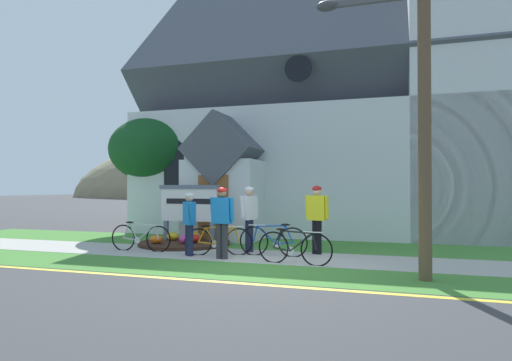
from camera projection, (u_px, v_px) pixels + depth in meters
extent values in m
plane|color=#3D3D3F|center=(301.00, 244.00, 13.25)|extent=(140.00, 140.00, 0.00)
cube|color=#A8A59E|center=(267.00, 257.00, 10.85)|extent=(32.00, 2.03, 0.01)
cube|color=#427F33|center=(241.00, 271.00, 9.00)|extent=(32.00, 1.86, 0.01)
cube|color=#427F33|center=(289.00, 245.00, 13.12)|extent=(24.00, 2.74, 0.01)
cube|color=yellow|center=(221.00, 282.00, 7.97)|extent=(28.00, 0.16, 0.01)
cube|color=silver|center=(324.00, 175.00, 19.67)|extent=(13.08, 10.91, 4.53)
cube|color=#4C515B|center=(324.00, 89.00, 19.72)|extent=(13.58, 11.11, 11.11)
cube|color=silver|center=(457.00, 83.00, 14.45)|extent=(3.05, 3.05, 10.33)
cube|color=silver|center=(223.00, 200.00, 14.40)|extent=(2.40, 1.60, 2.60)
cube|color=#4C515B|center=(223.00, 150.00, 14.42)|extent=(2.40, 1.80, 2.40)
cube|color=brown|center=(213.00, 209.00, 13.61)|extent=(1.00, 0.06, 2.10)
cube|color=black|center=(174.00, 177.00, 15.81)|extent=(0.76, 0.06, 1.90)
cone|color=black|center=(174.00, 150.00, 15.83)|extent=(0.80, 0.06, 0.80)
cylinder|color=black|center=(298.00, 68.00, 14.49)|extent=(0.90, 0.06, 0.90)
cube|color=slate|center=(166.00, 232.00, 13.59)|extent=(0.12, 0.12, 0.69)
cube|color=slate|center=(212.00, 233.00, 13.06)|extent=(0.12, 0.12, 0.69)
cube|color=white|center=(189.00, 205.00, 13.33)|extent=(1.88, 0.15, 0.98)
cube|color=slate|center=(189.00, 187.00, 13.34)|extent=(2.00, 0.20, 0.12)
cube|color=black|center=(188.00, 201.00, 13.29)|extent=(1.50, 0.07, 0.16)
cylinder|color=#382319|center=(184.00, 243.00, 13.05)|extent=(2.69, 2.69, 0.10)
ellipsoid|color=red|center=(194.00, 238.00, 12.84)|extent=(0.36, 0.36, 0.24)
ellipsoid|color=gold|center=(194.00, 236.00, 13.46)|extent=(0.36, 0.36, 0.24)
ellipsoid|color=gold|center=(173.00, 236.00, 13.39)|extent=(0.36, 0.36, 0.24)
ellipsoid|color=orange|center=(156.00, 239.00, 12.62)|extent=(0.36, 0.36, 0.24)
ellipsoid|color=#CC338C|center=(186.00, 240.00, 12.57)|extent=(0.36, 0.36, 0.24)
torus|color=black|center=(198.00, 242.00, 11.08)|extent=(0.68, 0.27, 0.70)
torus|color=black|center=(239.00, 242.00, 11.12)|extent=(0.68, 0.27, 0.70)
cylinder|color=orange|center=(225.00, 236.00, 11.11)|extent=(0.53, 0.22, 0.44)
cylinder|color=orange|center=(220.00, 227.00, 11.11)|extent=(0.72, 0.29, 0.04)
cylinder|color=orange|center=(210.00, 236.00, 11.10)|extent=(0.25, 0.12, 0.44)
cylinder|color=orange|center=(206.00, 243.00, 11.09)|extent=(0.40, 0.17, 0.09)
cylinder|color=orange|center=(202.00, 235.00, 11.09)|extent=(0.22, 0.11, 0.39)
cylinder|color=orange|center=(237.00, 235.00, 11.12)|extent=(0.12, 0.07, 0.37)
ellipsoid|color=black|center=(206.00, 226.00, 11.10)|extent=(0.25, 0.16, 0.05)
cylinder|color=silver|center=(235.00, 227.00, 11.12)|extent=(0.42, 0.17, 0.03)
cylinder|color=silver|center=(214.00, 244.00, 11.10)|extent=(0.18, 0.08, 0.18)
torus|color=black|center=(274.00, 247.00, 10.00)|extent=(0.73, 0.12, 0.74)
torus|color=black|center=(316.00, 250.00, 9.59)|extent=(0.73, 0.12, 0.74)
cylinder|color=black|center=(301.00, 242.00, 9.73)|extent=(0.55, 0.10, 0.44)
cylinder|color=black|center=(297.00, 232.00, 9.78)|extent=(0.75, 0.12, 0.06)
cylinder|color=black|center=(286.00, 241.00, 9.89)|extent=(0.26, 0.06, 0.46)
cylinder|color=black|center=(282.00, 249.00, 9.92)|extent=(0.41, 0.08, 0.09)
cylinder|color=black|center=(277.00, 239.00, 9.97)|extent=(0.22, 0.06, 0.41)
cylinder|color=black|center=(315.00, 242.00, 9.61)|extent=(0.12, 0.05, 0.37)
ellipsoid|color=black|center=(281.00, 229.00, 9.93)|extent=(0.25, 0.11, 0.05)
cylinder|color=silver|center=(313.00, 232.00, 9.63)|extent=(0.44, 0.08, 0.03)
cylinder|color=silver|center=(290.00, 251.00, 9.84)|extent=(0.18, 0.04, 0.18)
torus|color=black|center=(293.00, 243.00, 10.81)|extent=(0.75, 0.05, 0.75)
torus|color=black|center=(254.00, 241.00, 11.09)|extent=(0.75, 0.05, 0.75)
cylinder|color=#194CA5|center=(267.00, 235.00, 11.00)|extent=(0.54, 0.05, 0.47)
cylinder|color=#194CA5|center=(271.00, 226.00, 10.97)|extent=(0.74, 0.05, 0.06)
cylinder|color=#194CA5|center=(281.00, 235.00, 10.89)|extent=(0.25, 0.04, 0.48)
cylinder|color=#194CA5|center=(285.00, 243.00, 10.87)|extent=(0.40, 0.05, 0.09)
cylinder|color=#194CA5|center=(289.00, 234.00, 10.84)|extent=(0.21, 0.04, 0.42)
cylinder|color=#194CA5|center=(255.00, 234.00, 11.08)|extent=(0.12, 0.04, 0.39)
ellipsoid|color=black|center=(286.00, 225.00, 10.87)|extent=(0.24, 0.09, 0.05)
cylinder|color=silver|center=(257.00, 225.00, 11.07)|extent=(0.44, 0.04, 0.03)
cylinder|color=silver|center=(277.00, 244.00, 10.92)|extent=(0.18, 0.02, 0.18)
torus|color=black|center=(123.00, 238.00, 11.94)|extent=(0.72, 0.05, 0.72)
torus|color=black|center=(158.00, 239.00, 11.65)|extent=(0.72, 0.05, 0.72)
cylinder|color=#B7B7BC|center=(146.00, 233.00, 11.75)|extent=(0.57, 0.05, 0.43)
cylinder|color=#B7B7BC|center=(142.00, 225.00, 11.79)|extent=(0.79, 0.05, 0.09)
cylinder|color=#B7B7BC|center=(133.00, 232.00, 11.86)|extent=(0.27, 0.04, 0.47)
cylinder|color=#B7B7BC|center=(130.00, 239.00, 11.88)|extent=(0.43, 0.05, 0.09)
cylinder|color=#B7B7BC|center=(126.00, 231.00, 11.92)|extent=(0.22, 0.04, 0.41)
cylinder|color=#B7B7BC|center=(157.00, 233.00, 11.66)|extent=(0.12, 0.04, 0.35)
ellipsoid|color=black|center=(130.00, 222.00, 11.90)|extent=(0.24, 0.09, 0.05)
cylinder|color=silver|center=(156.00, 225.00, 11.68)|extent=(0.44, 0.04, 0.03)
cylinder|color=silver|center=(137.00, 240.00, 11.82)|extent=(0.18, 0.02, 0.18)
cylinder|color=#191E38|center=(188.00, 240.00, 11.07)|extent=(0.15, 0.15, 0.79)
cylinder|color=#191E38|center=(190.00, 241.00, 10.92)|extent=(0.15, 0.15, 0.79)
cube|color=blue|center=(189.00, 213.00, 11.00)|extent=(0.45, 0.45, 0.57)
sphere|color=tan|center=(189.00, 198.00, 11.01)|extent=(0.20, 0.20, 0.20)
ellipsoid|color=silver|center=(189.00, 196.00, 11.01)|extent=(0.33, 0.33, 0.14)
cylinder|color=blue|center=(187.00, 211.00, 11.26)|extent=(0.09, 0.23, 0.52)
cylinder|color=blue|center=(191.00, 213.00, 10.74)|extent=(0.09, 0.21, 0.52)
cylinder|color=#2D2D33|center=(225.00, 241.00, 10.47)|extent=(0.15, 0.15, 0.85)
cylinder|color=#2D2D33|center=(219.00, 241.00, 10.53)|extent=(0.15, 0.15, 0.85)
cube|color=blue|center=(222.00, 210.00, 10.51)|extent=(0.50, 0.26, 0.62)
sphere|color=#936B51|center=(222.00, 193.00, 10.52)|extent=(0.22, 0.22, 0.22)
ellipsoid|color=red|center=(222.00, 190.00, 10.52)|extent=(0.27, 0.30, 0.15)
cylinder|color=blue|center=(232.00, 209.00, 10.35)|extent=(0.09, 0.16, 0.57)
cylinder|color=blue|center=(212.00, 209.00, 10.67)|extent=(0.09, 0.16, 0.57)
cylinder|color=black|center=(315.00, 237.00, 11.29)|extent=(0.15, 0.15, 0.87)
cylinder|color=black|center=(319.00, 237.00, 11.23)|extent=(0.15, 0.15, 0.87)
cube|color=yellow|center=(317.00, 208.00, 11.27)|extent=(0.53, 0.32, 0.64)
sphere|color=beige|center=(317.00, 191.00, 11.27)|extent=(0.23, 0.23, 0.23)
ellipsoid|color=red|center=(317.00, 189.00, 11.28)|extent=(0.30, 0.33, 0.16)
cylinder|color=yellow|center=(307.00, 206.00, 11.46)|extent=(0.09, 0.15, 0.58)
cylinder|color=yellow|center=(327.00, 207.00, 11.08)|extent=(0.09, 0.18, 0.58)
cylinder|color=#191E38|center=(248.00, 236.00, 11.56)|extent=(0.15, 0.15, 0.86)
cylinder|color=#191E38|center=(251.00, 236.00, 11.67)|extent=(0.15, 0.15, 0.86)
cube|color=silver|center=(249.00, 208.00, 11.63)|extent=(0.32, 0.52, 0.63)
sphere|color=tan|center=(249.00, 192.00, 11.63)|extent=(0.22, 0.22, 0.22)
ellipsoid|color=silver|center=(249.00, 189.00, 11.63)|extent=(0.33, 0.30, 0.16)
cylinder|color=silver|center=(242.00, 207.00, 11.40)|extent=(0.09, 0.16, 0.57)
cylinder|color=silver|center=(256.00, 206.00, 11.85)|extent=(0.09, 0.22, 0.57)
cylinder|color=brown|center=(424.00, 72.00, 8.16)|extent=(0.24, 0.24, 7.74)
cube|color=#4C4C51|center=(374.00, 0.00, 8.45)|extent=(1.80, 0.10, 0.10)
ellipsoid|color=#3F3F44|center=(327.00, 6.00, 8.72)|extent=(0.44, 0.28, 0.20)
cylinder|color=#3D2D1E|center=(507.00, 206.00, 15.61)|extent=(0.28, 0.28, 2.09)
cone|color=#195623|center=(506.00, 93.00, 15.67)|extent=(3.42, 3.42, 5.97)
cylinder|color=#4C3823|center=(156.00, 209.00, 17.15)|extent=(0.37, 0.37, 1.76)
ellipsoid|color=#14471E|center=(156.00, 150.00, 17.18)|extent=(3.60, 3.60, 2.60)
ellipsoid|color=#847A5B|center=(356.00, 198.00, 66.47)|extent=(98.81, 37.79, 24.99)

